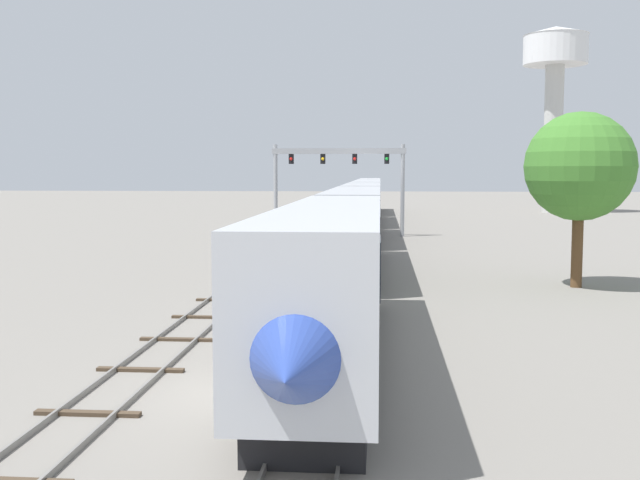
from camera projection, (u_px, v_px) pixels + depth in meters
ground_plane at (246, 394)px, 19.76m from camera, size 400.00×400.00×0.00m
track_main at (366, 226)px, 79.15m from camera, size 2.60×200.00×0.16m
track_near at (292, 244)px, 59.74m from camera, size 2.60×160.00×0.16m
passenger_train at (363, 209)px, 65.02m from camera, size 3.04×104.66×4.80m
signal_gantry at (339, 169)px, 67.51m from camera, size 12.10×0.49×8.27m
water_tower at (555, 70)px, 104.78m from camera, size 8.97×8.97×25.96m
trackside_tree_left at (580, 167)px, 37.47m from camera, size 5.47×5.47×8.84m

